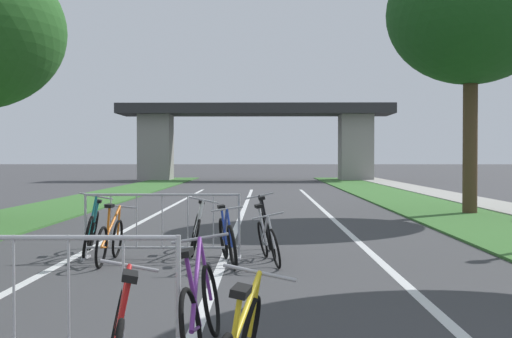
{
  "coord_description": "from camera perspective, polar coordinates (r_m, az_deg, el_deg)",
  "views": [
    {
      "loc": [
        0.65,
        -1.58,
        1.63
      ],
      "look_at": [
        0.4,
        17.35,
        1.29
      ],
      "focal_mm": 46.01,
      "sensor_mm": 36.0,
      "label": 1
    }
  ],
  "objects": [
    {
      "name": "bicycle_black_6",
      "position": [
        10.97,
        1.04,
        -5.48
      ],
      "size": [
        0.55,
        1.66,
        1.02
      ],
      "rotation": [
        0.0,
        0.0,
        0.06
      ],
      "color": "black",
      "rests_on": "ground"
    },
    {
      "name": "lane_stripe_left_lane",
      "position": [
        17.62,
        -9.43,
        -4.29
      ],
      "size": [
        0.14,
        31.38,
        0.01
      ],
      "primitive_type": "cube",
      "color": "silver",
      "rests_on": "ground"
    },
    {
      "name": "overpass_bridge",
      "position": [
        46.45,
        -0.04,
        3.59
      ],
      "size": [
        19.2,
        3.95,
        5.34
      ],
      "color": "#2D2D30",
      "rests_on": "ground"
    },
    {
      "name": "grass_verge_left",
      "position": [
        24.71,
        -14.66,
        -2.73
      ],
      "size": [
        2.88,
        54.23,
        0.05
      ],
      "primitive_type": "cube",
      "color": "#386B2D",
      "rests_on": "ground"
    },
    {
      "name": "crowd_barrier_nearest",
      "position": [
        5.34,
        -20.3,
        -11.02
      ],
      "size": [
        2.54,
        0.46,
        1.05
      ],
      "rotation": [
        0.0,
        0.0,
        0.01
      ],
      "color": "#ADADB2",
      "rests_on": "ground"
    },
    {
      "name": "bicycle_blue_1",
      "position": [
        10.04,
        -2.51,
        -6.22
      ],
      "size": [
        0.47,
        1.72,
        0.93
      ],
      "rotation": [
        0.0,
        0.0,
        3.32
      ],
      "color": "black",
      "rests_on": "ground"
    },
    {
      "name": "bicycle_purple_5",
      "position": [
        5.54,
        -4.78,
        -12.05
      ],
      "size": [
        0.52,
        1.76,
        0.96
      ],
      "rotation": [
        0.0,
        0.0,
        -0.05
      ],
      "color": "black",
      "rests_on": "ground"
    },
    {
      "name": "lane_stripe_right_lane",
      "position": [
        17.44,
        6.72,
        -4.34
      ],
      "size": [
        0.14,
        31.38,
        0.01
      ],
      "primitive_type": "cube",
      "color": "silver",
      "rests_on": "ground"
    },
    {
      "name": "bicycle_white_3",
      "position": [
        11.22,
        -5.26,
        -5.45
      ],
      "size": [
        0.61,
        1.62,
        1.0
      ],
      "rotation": [
        0.0,
        0.0,
        3.26
      ],
      "color": "black",
      "rests_on": "ground"
    },
    {
      "name": "sidewalk_path_right",
      "position": [
        25.0,
        18.44,
        -2.67
      ],
      "size": [
        1.77,
        54.23,
        0.08
      ],
      "primitive_type": "cube",
      "color": "#9E9B93",
      "rests_on": "ground"
    },
    {
      "name": "grass_verge_right",
      "position": [
        24.39,
        13.22,
        -2.77
      ],
      "size": [
        2.88,
        54.23,
        0.05
      ],
      "primitive_type": "cube",
      "color": "#386B2D",
      "rests_on": "ground"
    },
    {
      "name": "bicycle_teal_2",
      "position": [
        11.41,
        -14.13,
        -5.27
      ],
      "size": [
        0.69,
        1.68,
        1.07
      ],
      "rotation": [
        0.0,
        0.0,
        3.3
      ],
      "color": "black",
      "rests_on": "ground"
    },
    {
      "name": "tree_right_oak_near",
      "position": [
        20.06,
        18.18,
        12.69
      ],
      "size": [
        4.76,
        4.76,
        7.75
      ],
      "color": "#4C3823",
      "rests_on": "ground"
    },
    {
      "name": "bicycle_orange_4",
      "position": [
        10.41,
        -12.57,
        -6.02
      ],
      "size": [
        0.52,
        1.67,
        0.93
      ],
      "rotation": [
        0.0,
        0.0,
        -0.0
      ],
      "color": "black",
      "rests_on": "ground"
    },
    {
      "name": "lane_stripe_center",
      "position": [
        17.35,
        -1.4,
        -4.35
      ],
      "size": [
        0.14,
        31.38,
        0.01
      ],
      "primitive_type": "cube",
      "color": "silver",
      "rests_on": "ground"
    },
    {
      "name": "crowd_barrier_second",
      "position": [
        10.67,
        -8.16,
        -4.95
      ],
      "size": [
        2.53,
        0.46,
        1.05
      ],
      "rotation": [
        0.0,
        0.0,
        0.01
      ],
      "color": "#ADADB2",
      "rests_on": "ground"
    },
    {
      "name": "bicycle_silver_9",
      "position": [
        10.13,
        1.02,
        -6.23
      ],
      "size": [
        0.48,
        1.68,
        0.9
      ],
      "rotation": [
        0.0,
        0.0,
        3.31
      ],
      "color": "black",
      "rests_on": "ground"
    }
  ]
}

